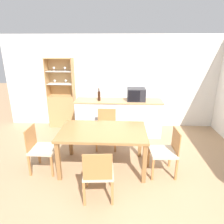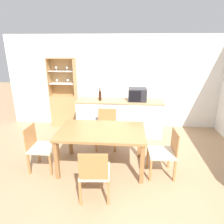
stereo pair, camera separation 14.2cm
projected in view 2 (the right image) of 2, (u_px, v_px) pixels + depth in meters
ground_plane at (123, 181)px, 3.53m from camera, size 18.00×18.00×0.00m
wall_back at (127, 82)px, 5.60m from camera, size 6.80×0.06×2.55m
kitchen_counter at (119, 117)px, 5.22m from camera, size 2.21×0.54×0.94m
display_cabinet at (65, 106)px, 5.78m from camera, size 0.74×0.32×1.95m
dining_table at (102, 134)px, 3.73m from camera, size 1.60×0.99×0.78m
dining_chair_head_near at (95, 172)px, 3.02m from camera, size 0.49×0.49×0.87m
dining_chair_side_left_near at (40, 147)px, 3.76m from camera, size 0.46×0.46×0.87m
dining_chair_head_far at (107, 128)px, 4.59m from camera, size 0.46×0.46×0.87m
dining_chair_side_right_near at (164, 152)px, 3.58m from camera, size 0.48×0.48×0.87m
microwave at (137, 95)px, 5.00m from camera, size 0.45×0.40×0.31m
wine_bottle at (100, 96)px, 5.01m from camera, size 0.07×0.07×0.32m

